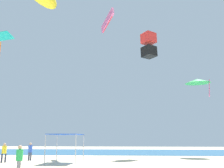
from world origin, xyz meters
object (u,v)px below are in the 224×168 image
(kite_parafoil_pink, at_px, (107,21))
(kite_diamond_teal, at_px, (1,38))
(canopy_tent, at_px, (66,136))
(person_leftmost, at_px, (4,151))
(kite_delta_green, at_px, (198,81))
(person_near_tent, at_px, (19,157))
(person_central, at_px, (30,150))
(kite_box_red, at_px, (149,45))

(kite_parafoil_pink, bearing_deg, kite_diamond_teal, 100.65)
(canopy_tent, height_order, person_leftmost, canopy_tent)
(kite_delta_green, distance_m, kite_parafoil_pink, 14.63)
(canopy_tent, height_order, kite_parafoil_pink, kite_parafoil_pink)
(person_near_tent, distance_m, person_central, 10.19)
(person_central, xyz_separation_m, kite_box_red, (12.25, 7.20, 13.14))
(person_leftmost, distance_m, person_central, 2.76)
(kite_box_red, relative_size, kite_parafoil_pink, 0.90)
(person_central, height_order, kite_parafoil_pink, kite_parafoil_pink)
(person_near_tent, distance_m, kite_parafoil_pink, 24.74)
(person_central, bearing_deg, kite_diamond_teal, 46.68)
(person_near_tent, distance_m, kite_delta_green, 24.71)
(canopy_tent, relative_size, kite_box_red, 1.01)
(person_central, xyz_separation_m, kite_parafoil_pink, (6.71, 7.83, 17.14))
(canopy_tent, distance_m, person_near_tent, 7.54)
(canopy_tent, bearing_deg, kite_delta_green, 35.72)
(person_leftmost, bearing_deg, kite_box_red, 1.73)
(person_leftmost, height_order, kite_delta_green, kite_delta_green)
(kite_box_red, bearing_deg, kite_parafoil_pink, -46.73)
(person_central, height_order, kite_box_red, kite_box_red)
(canopy_tent, distance_m, kite_diamond_teal, 12.68)
(person_leftmost, relative_size, person_central, 1.00)
(person_near_tent, xyz_separation_m, kite_diamond_teal, (-6.79, 8.70, 11.39))
(person_near_tent, distance_m, kite_box_red, 23.19)
(canopy_tent, xyz_separation_m, person_leftmost, (-5.53, -0.08, -1.34))
(canopy_tent, distance_m, person_central, 4.88)
(kite_box_red, height_order, kite_parafoil_pink, kite_parafoil_pink)
(kite_delta_green, xyz_separation_m, kite_diamond_teal, (-21.92, -8.95, 3.03))
(canopy_tent, xyz_separation_m, kite_parafoil_pink, (2.61, 10.11, 15.80))
(canopy_tent, xyz_separation_m, kite_box_red, (8.15, 9.48, 11.79))
(person_central, bearing_deg, person_near_tent, 140.19)
(canopy_tent, height_order, person_central, canopy_tent)
(person_near_tent, bearing_deg, person_central, 9.92)
(person_leftmost, relative_size, kite_diamond_teal, 0.57)
(kite_delta_green, bearing_deg, person_leftmost, 54.00)
(kite_diamond_teal, bearing_deg, person_near_tent, -146.65)
(kite_parafoil_pink, bearing_deg, person_leftmost, 111.40)
(person_near_tent, bearing_deg, kite_parafoil_pink, -19.89)
(kite_parafoil_pink, height_order, kite_diamond_teal, kite_parafoil_pink)
(person_leftmost, bearing_deg, person_central, 25.61)
(person_near_tent, bearing_deg, kite_diamond_teal, 29.22)
(person_near_tent, xyz_separation_m, person_central, (-3.26, 9.66, 0.02))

